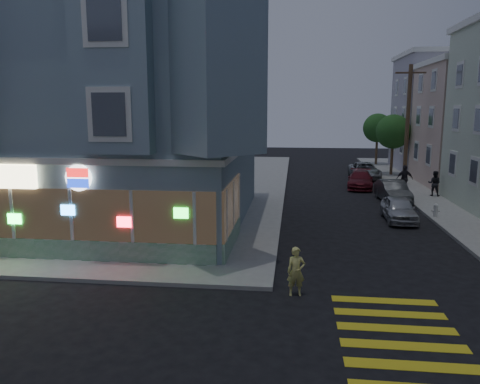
% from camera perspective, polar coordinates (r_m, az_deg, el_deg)
% --- Properties ---
extents(ground, '(120.00, 120.00, 0.00)m').
position_cam_1_polar(ground, '(14.43, -8.79, -14.37)').
color(ground, black).
rests_on(ground, ground).
extents(sidewalk_nw, '(33.00, 42.00, 0.15)m').
position_cam_1_polar(sidewalk_nw, '(39.97, -18.78, 1.15)').
color(sidewalk_nw, gray).
rests_on(sidewalk_nw, ground).
extents(corner_building, '(14.60, 14.60, 11.40)m').
position_cam_1_polar(corner_building, '(25.50, -15.72, 9.46)').
color(corner_building, slate).
rests_on(corner_building, sidewalk_nw).
extents(row_house_d, '(12.00, 8.60, 10.50)m').
position_cam_1_polar(row_house_d, '(49.25, 25.79, 8.51)').
color(row_house_d, '#9A94A3').
rests_on(row_house_d, sidewalk_ne).
extents(utility_pole, '(2.20, 0.30, 9.00)m').
position_cam_1_polar(utility_pole, '(37.59, 19.74, 7.80)').
color(utility_pole, '#4C3826').
rests_on(utility_pole, sidewalk_ne).
extents(street_tree_near, '(3.00, 3.00, 5.30)m').
position_cam_1_polar(street_tree_near, '(43.52, 18.17, 6.99)').
color(street_tree_near, '#4C3826').
rests_on(street_tree_near, sidewalk_ne).
extents(street_tree_far, '(3.00, 3.00, 5.30)m').
position_cam_1_polar(street_tree_far, '(51.38, 16.43, 7.49)').
color(street_tree_far, '#4C3826').
rests_on(street_tree_far, sidewalk_ne).
extents(running_child, '(0.63, 0.45, 1.60)m').
position_cam_1_polar(running_child, '(15.32, 6.85, -9.60)').
color(running_child, '#CECA69').
rests_on(running_child, ground).
extents(pedestrian_a, '(0.99, 0.88, 1.69)m').
position_cam_1_polar(pedestrian_a, '(34.00, 22.61, 0.97)').
color(pedestrian_a, black).
rests_on(pedestrian_a, sidewalk_ne).
extents(pedestrian_b, '(1.15, 0.54, 1.92)m').
position_cam_1_polar(pedestrian_b, '(34.60, 19.43, 1.52)').
color(pedestrian_b, '#242028').
rests_on(pedestrian_b, sidewalk_ne).
extents(parked_car_a, '(1.60, 3.85, 1.30)m').
position_cam_1_polar(parked_car_a, '(26.45, 18.80, -1.97)').
color(parked_car_a, '#AEB1B6').
rests_on(parked_car_a, ground).
extents(parked_car_b, '(1.74, 4.34, 1.40)m').
position_cam_1_polar(parked_car_b, '(31.59, 18.14, 0.06)').
color(parked_car_b, '#343739').
rests_on(parked_car_b, ground).
extents(parked_car_c, '(2.41, 4.66, 1.29)m').
position_cam_1_polar(parked_car_c, '(36.46, 14.45, 1.46)').
color(parked_car_c, maroon).
rests_on(parked_car_c, ground).
extents(parked_car_d, '(2.41, 5.00, 1.37)m').
position_cam_1_polar(parked_car_d, '(41.70, 14.93, 2.55)').
color(parked_car_d, '#8F9498').
rests_on(parked_car_d, ground).
extents(traffic_signal, '(0.65, 0.62, 5.50)m').
position_cam_1_polar(traffic_signal, '(17.99, -5.15, 3.44)').
color(traffic_signal, black).
rests_on(traffic_signal, sidewalk_nw).
extents(fire_hydrant, '(0.42, 0.24, 0.73)m').
position_cam_1_polar(fire_hydrant, '(27.49, 22.75, -2.02)').
color(fire_hydrant, silver).
rests_on(fire_hydrant, sidewalk_ne).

